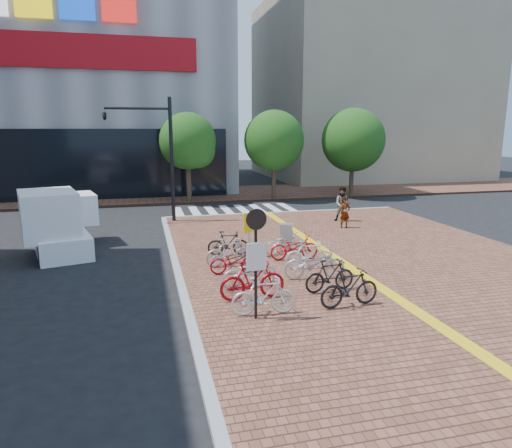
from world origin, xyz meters
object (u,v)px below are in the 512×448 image
object	(u,v)px
bike_4	(229,252)
pedestrian_a	(345,213)
bike_10	(294,247)
notice_sign	(256,251)
bike_11	(284,243)
bike_5	(228,243)
bike_6	(350,288)
box_truck	(59,223)
pedestrian_b	(343,204)
bike_8	(314,263)
bike_3	(234,261)
bike_9	(309,255)
bike_2	(250,272)
bike_7	(330,275)
traffic_light_pole	(141,137)
bike_1	(253,280)
bike_0	(264,296)
utility_box	(286,237)
yellow_sign	(249,227)

from	to	relation	value
bike_4	pedestrian_a	xyz separation A→B (m)	(6.78, 5.02, 0.25)
bike_10	pedestrian_a	xyz separation A→B (m)	(4.25, 4.77, 0.28)
bike_10	notice_sign	bearing A→B (deg)	153.26
bike_4	bike_11	bearing A→B (deg)	-67.85
bike_5	bike_11	xyz separation A→B (m)	(2.20, -0.31, -0.04)
bike_6	notice_sign	distance (m)	3.01
bike_11	box_truck	xyz separation A→B (m)	(-8.70, 2.98, 0.64)
bike_4	pedestrian_b	size ratio (longest dim) A/B	0.93
bike_8	pedestrian_b	bearing A→B (deg)	-21.69
bike_6	bike_3	bearing A→B (deg)	28.36
bike_9	pedestrian_b	world-z (taller)	pedestrian_b
bike_2	bike_6	size ratio (longest dim) A/B	1.02
bike_7	notice_sign	xyz separation A→B (m)	(-2.66, -1.46, 1.33)
bike_8	traffic_light_pole	distance (m)	12.82
bike_1	bike_3	xyz separation A→B (m)	(-0.03, 2.52, -0.14)
bike_0	utility_box	bearing A→B (deg)	-18.91
bike_0	pedestrian_a	world-z (taller)	pedestrian_a
bike_10	pedestrian_a	bearing A→B (deg)	-39.89
bike_1	bike_11	bearing A→B (deg)	-31.17
bike_9	pedestrian_b	bearing A→B (deg)	-22.63
bike_11	pedestrian_a	xyz separation A→B (m)	(4.36, 3.88, 0.32)
bike_9	notice_sign	xyz separation A→B (m)	(-2.85, -3.78, 1.32)
bike_10	utility_box	bearing A→B (deg)	-1.21
bike_5	pedestrian_b	distance (m)	8.79
bike_6	bike_1	bearing A→B (deg)	58.74
pedestrian_b	bike_2	bearing A→B (deg)	-102.38
bike_2	pedestrian_b	xyz separation A→B (m)	(7.16, 8.85, 0.44)
bike_7	box_truck	distance (m)	11.47
bike_5	utility_box	xyz separation A→B (m)	(2.37, 0.07, 0.08)
traffic_light_pole	utility_box	bearing A→B (deg)	-53.70
bike_7	yellow_sign	bearing A→B (deg)	11.49
pedestrian_b	box_truck	xyz separation A→B (m)	(-13.64, -2.43, 0.16)
bike_2	bike_10	xyz separation A→B (m)	(2.32, 2.54, 0.00)
bike_5	bike_9	xyz separation A→B (m)	(2.43, -2.41, 0.03)
pedestrian_a	pedestrian_b	xyz separation A→B (m)	(0.58, 1.54, 0.16)
bike_5	bike_11	bearing A→B (deg)	-88.46
bike_10	bike_3	bearing A→B (deg)	115.33
bike_0	bike_4	distance (m)	4.52
bike_7	utility_box	distance (m)	4.80
bike_3	pedestrian_b	world-z (taller)	pedestrian_b
yellow_sign	bike_11	bearing A→B (deg)	4.93
bike_2	bike_5	size ratio (longest dim) A/B	1.14
bike_5	traffic_light_pole	distance (m)	9.01
utility_box	bike_11	bearing A→B (deg)	-114.82
bike_7	yellow_sign	world-z (taller)	yellow_sign
box_truck	bike_2	bearing A→B (deg)	-44.71
yellow_sign	box_truck	distance (m)	7.88
traffic_light_pole	bike_3	bearing A→B (deg)	-73.72
bike_4	bike_7	bearing A→B (deg)	-146.10
utility_box	box_truck	world-z (taller)	box_truck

